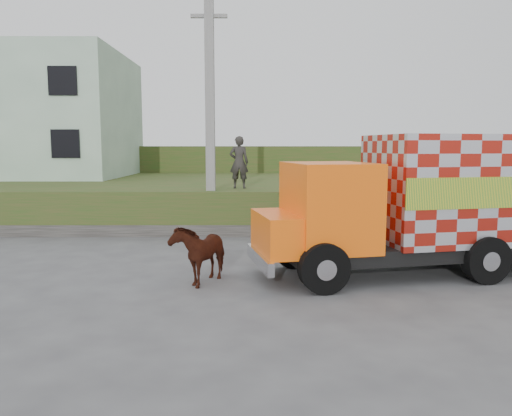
{
  "coord_description": "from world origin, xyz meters",
  "views": [
    {
      "loc": [
        0.46,
        -12.27,
        2.98
      ],
      "look_at": [
        0.52,
        1.34,
        1.3
      ],
      "focal_mm": 35.0,
      "sensor_mm": 36.0,
      "label": 1
    }
  ],
  "objects_px": {
    "utility_pole": "(210,113)",
    "pedestrian": "(239,162)",
    "cow": "(200,252)",
    "cargo_truck": "(429,203)"
  },
  "relations": [
    {
      "from": "utility_pole",
      "to": "cow",
      "type": "relative_size",
      "value": 5.05
    },
    {
      "from": "utility_pole",
      "to": "cargo_truck",
      "type": "distance_m",
      "value": 8.06
    },
    {
      "from": "cow",
      "to": "pedestrian",
      "type": "bearing_deg",
      "value": 107.26
    },
    {
      "from": "cow",
      "to": "pedestrian",
      "type": "height_order",
      "value": "pedestrian"
    },
    {
      "from": "utility_pole",
      "to": "pedestrian",
      "type": "distance_m",
      "value": 2.07
    },
    {
      "from": "cow",
      "to": "utility_pole",
      "type": "bearing_deg",
      "value": 115.28
    },
    {
      "from": "utility_pole",
      "to": "cow",
      "type": "height_order",
      "value": "utility_pole"
    },
    {
      "from": "utility_pole",
      "to": "pedestrian",
      "type": "bearing_deg",
      "value": 42.06
    },
    {
      "from": "cargo_truck",
      "to": "pedestrian",
      "type": "relative_size",
      "value": 4.1
    },
    {
      "from": "cargo_truck",
      "to": "pedestrian",
      "type": "distance_m",
      "value": 7.74
    }
  ]
}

